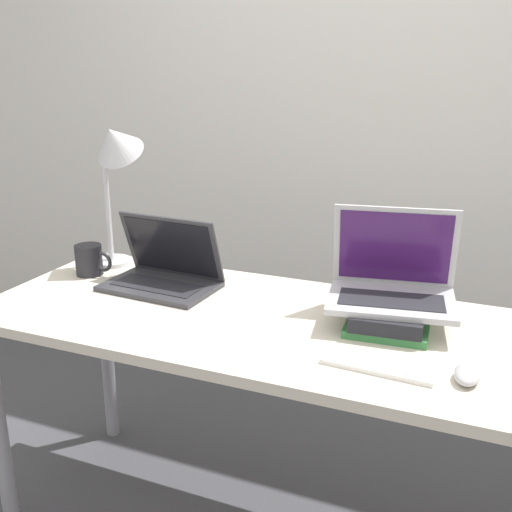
{
  "coord_description": "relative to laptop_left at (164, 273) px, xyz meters",
  "views": [
    {
      "loc": [
        0.52,
        -1.12,
        1.44
      ],
      "look_at": [
        -0.08,
        0.34,
        0.94
      ],
      "focal_mm": 42.0,
      "sensor_mm": 36.0,
      "label": 1
    }
  ],
  "objects": [
    {
      "name": "wall_back",
      "position": [
        0.44,
        1.09,
        0.55
      ],
      "size": [
        8.0,
        0.05,
        2.7
      ],
      "color": "silver",
      "rests_on": "ground_plane"
    },
    {
      "name": "book_stack",
      "position": [
        0.73,
        -0.03,
        -0.02
      ],
      "size": [
        0.23,
        0.28,
        0.06
      ],
      "color": "#33753D",
      "rests_on": "desk"
    },
    {
      "name": "mouse",
      "position": [
        0.95,
        -0.27,
        -0.03
      ],
      "size": [
        0.06,
        0.1,
        0.03
      ],
      "color": "#B2B2B7",
      "rests_on": "desk"
    },
    {
      "name": "laptop_on_books",
      "position": [
        0.72,
        0.01,
        0.07
      ],
      "size": [
        0.38,
        0.3,
        0.25
      ],
      "color": "#B2B2B7",
      "rests_on": "book_stack"
    },
    {
      "name": "desk",
      "position": [
        0.44,
        -0.11,
        -0.12
      ],
      "size": [
        1.77,
        0.68,
        0.76
      ],
      "color": "beige",
      "rests_on": "ground_plane"
    },
    {
      "name": "wireless_keyboard",
      "position": [
        0.75,
        -0.27,
        -0.04
      ],
      "size": [
        0.27,
        0.12,
        0.01
      ],
      "color": "white",
      "rests_on": "desk"
    },
    {
      "name": "desk_lamp",
      "position": [
        -0.23,
        0.1,
        0.34
      ],
      "size": [
        0.23,
        0.2,
        0.53
      ],
      "color": "silver",
      "rests_on": "desk"
    },
    {
      "name": "laptop_left",
      "position": [
        0.0,
        0.0,
        0.0
      ],
      "size": [
        0.37,
        0.25,
        0.23
      ],
      "color": "#333338",
      "rests_on": "desk"
    },
    {
      "name": "mug",
      "position": [
        -0.29,
        0.01,
        0.01
      ],
      "size": [
        0.14,
        0.09,
        0.1
      ],
      "color": "#232328",
      "rests_on": "desk"
    }
  ]
}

